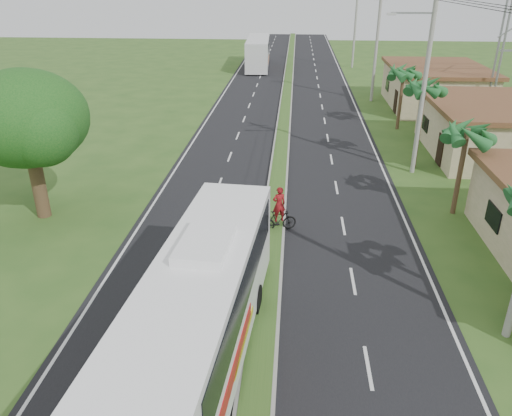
{
  "coord_description": "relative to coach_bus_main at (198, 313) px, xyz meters",
  "views": [
    {
      "loc": [
        0.87,
        -12.54,
        11.41
      ],
      "look_at": [
        -0.73,
        7.96,
        1.8
      ],
      "focal_mm": 35.0,
      "sensor_mm": 36.0,
      "label": 1
    }
  ],
  "objects": [
    {
      "name": "palm_verge_b",
      "position": [
        11.2,
        12.59,
        2.08
      ],
      "size": [
        2.4,
        2.4,
        5.05
      ],
      "color": "#473321",
      "rests_on": "ground"
    },
    {
      "name": "utility_pole_c",
      "position": [
        10.3,
        38.59,
        3.39
      ],
      "size": [
        1.6,
        0.28,
        11.0
      ],
      "color": "gray",
      "rests_on": "ground"
    },
    {
      "name": "shop_far",
      "position": [
        15.8,
        36.59,
        -0.35
      ],
      "size": [
        8.6,
        11.6,
        3.82
      ],
      "color": "tan",
      "rests_on": "ground"
    },
    {
      "name": "motorcyclist",
      "position": [
        2.08,
        9.82,
        -1.44
      ],
      "size": [
        1.88,
        1.16,
        2.33
      ],
      "rotation": [
        0.0,
        0.0,
        0.38
      ],
      "color": "black",
      "rests_on": "ground"
    },
    {
      "name": "utility_pole_d",
      "position": [
        10.3,
        58.59,
        3.14
      ],
      "size": [
        1.6,
        0.28,
        10.5
      ],
      "color": "gray",
      "rests_on": "ground"
    },
    {
      "name": "lane_edge_left",
      "position": [
        -4.9,
        20.59,
        -2.28
      ],
      "size": [
        0.12,
        160.0,
        0.01
      ],
      "primitive_type": "cube",
      "color": "silver",
      "rests_on": "ground"
    },
    {
      "name": "utility_pole_b",
      "position": [
        10.27,
        18.59,
        3.98
      ],
      "size": [
        3.2,
        0.28,
        12.0
      ],
      "color": "gray",
      "rests_on": "ground"
    },
    {
      "name": "shade_tree",
      "position": [
        -10.32,
        10.61,
        2.75
      ],
      "size": [
        6.3,
        6.0,
        7.54
      ],
      "color": "#473321",
      "rests_on": "ground"
    },
    {
      "name": "shop_mid",
      "position": [
        15.8,
        22.59,
        -0.42
      ],
      "size": [
        7.6,
        10.6,
        3.67
      ],
      "color": "tan",
      "rests_on": "ground"
    },
    {
      "name": "lane_edge_right",
      "position": [
        8.5,
        20.59,
        -2.28
      ],
      "size": [
        0.12,
        160.0,
        0.01
      ],
      "primitive_type": "cube",
      "color": "silver",
      "rests_on": "ground"
    },
    {
      "name": "palm_verge_d",
      "position": [
        11.1,
        28.59,
        2.27
      ],
      "size": [
        2.4,
        2.4,
        5.25
      ],
      "color": "#473321",
      "rests_on": "ground"
    },
    {
      "name": "palm_verge_c",
      "position": [
        10.6,
        19.59,
        2.84
      ],
      "size": [
        2.4,
        2.4,
        5.85
      ],
      "color": "#473321",
      "rests_on": "ground"
    },
    {
      "name": "road_asphalt",
      "position": [
        1.8,
        20.59,
        -2.27
      ],
      "size": [
        14.0,
        160.0,
        0.02
      ],
      "primitive_type": "cube",
      "color": "black",
      "rests_on": "ground"
    },
    {
      "name": "coach_bus_main",
      "position": [
        0.0,
        0.0,
        0.0
      ],
      "size": [
        3.64,
        12.99,
        4.15
      ],
      "rotation": [
        0.0,
        0.0,
        -0.08
      ],
      "color": "white",
      "rests_on": "ground"
    },
    {
      "name": "median_strip",
      "position": [
        1.8,
        20.59,
        -2.18
      ],
      "size": [
        1.2,
        160.0,
        0.18
      ],
      "color": "gray",
      "rests_on": "ground"
    },
    {
      "name": "coach_bus_far",
      "position": [
        -2.5,
        57.79,
        -0.12
      ],
      "size": [
        3.32,
        13.16,
        3.81
      ],
      "rotation": [
        0.0,
        0.0,
        0.04
      ],
      "color": "silver",
      "rests_on": "ground"
    },
    {
      "name": "ground",
      "position": [
        1.8,
        0.59,
        -2.28
      ],
      "size": [
        180.0,
        180.0,
        0.0
      ],
      "primitive_type": "plane",
      "color": "#30541E",
      "rests_on": "ground"
    }
  ]
}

